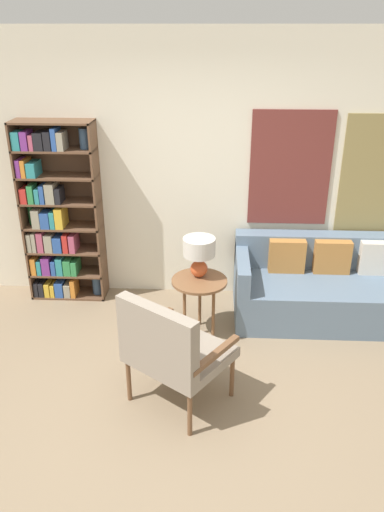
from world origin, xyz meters
name	(u,v)px	position (x,y,z in m)	size (l,w,h in m)	color
ground_plane	(169,418)	(0.00, 0.00, 0.00)	(14.00, 14.00, 0.00)	#847056
wall_back	(191,171)	(0.07, 2.03, 1.35)	(6.40, 0.08, 2.70)	silver
bookshelf	(56,218)	(-1.32, 1.84, 0.89)	(0.79, 0.30, 1.87)	brown
armchair	(170,347)	(0.00, 0.14, 0.55)	(0.91, 0.90, 0.94)	brown
couch	(331,287)	(1.49, 1.58, 0.30)	(1.93, 0.86, 0.77)	slate
side_table	(199,286)	(0.18, 1.15, 0.51)	(0.51, 0.51, 0.58)	brown
table_lamp	(199,252)	(0.18, 1.23, 0.83)	(0.30, 0.30, 0.38)	#C65128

